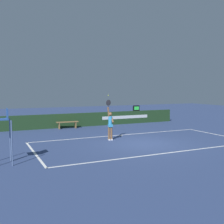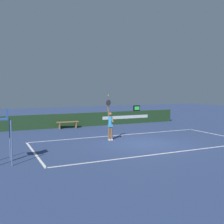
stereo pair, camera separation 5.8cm
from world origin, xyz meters
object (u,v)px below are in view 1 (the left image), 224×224
Objects in this scene: speed_display at (136,108)px; umpire_chair at (2,128)px; courtside_bench_near at (67,123)px; tennis_player at (110,124)px; tennis_ball at (108,95)px.

umpire_chair reaches higher than speed_display.
tennis_player is at bearing -79.66° from courtside_bench_near.
speed_display is at bearing 38.18° from umpire_chair.
tennis_ball is (-0.10, 0.03, 1.61)m from tennis_player.
umpire_chair is (-11.11, -8.74, 0.15)m from speed_display.
tennis_ball is 5.86m from courtside_bench_near.
tennis_player is 6.52m from umpire_chair.
tennis_ball is 0.04× the size of courtside_bench_near.
tennis_ball is 6.53m from umpire_chair.
speed_display is at bearing 48.20° from tennis_ball.
speed_display is 0.27× the size of umpire_chair.
tennis_player is at bearing -18.14° from tennis_ball.
tennis_player is at bearing -131.11° from speed_display.
courtside_bench_near is (-6.21, -0.58, -0.89)m from speed_display.
tennis_ball is at bearing -131.80° from speed_display.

